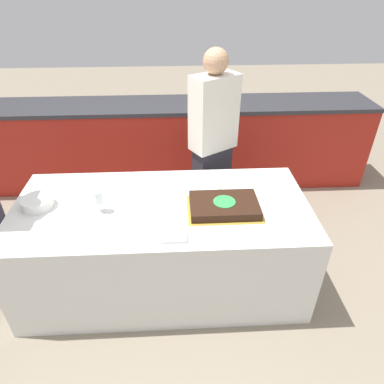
{
  "coord_description": "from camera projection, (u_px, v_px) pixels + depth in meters",
  "views": [
    {
      "loc": [
        0.11,
        -1.92,
        2.11
      ],
      "look_at": [
        0.21,
        0.0,
        0.83
      ],
      "focal_mm": 32.0,
      "sensor_mm": 36.0,
      "label": 1
    }
  ],
  "objects": [
    {
      "name": "wine_glass",
      "position": [
        98.0,
        198.0,
        2.24
      ],
      "size": [
        0.07,
        0.07,
        0.16
      ],
      "color": "white",
      "rests_on": "dining_table"
    },
    {
      "name": "person_cutting_cake",
      "position": [
        213.0,
        146.0,
        2.89
      ],
      "size": [
        0.42,
        0.36,
        1.62
      ],
      "rotation": [
        0.0,
        0.0,
        -2.59
      ],
      "color": "#282833",
      "rests_on": "ground_plane"
    },
    {
      "name": "utensil_pile",
      "position": [
        173.0,
        237.0,
        2.06
      ],
      "size": [
        0.16,
        0.11,
        0.02
      ],
      "color": "white",
      "rests_on": "dining_table"
    },
    {
      "name": "plate_stack",
      "position": [
        38.0,
        203.0,
        2.32
      ],
      "size": [
        0.21,
        0.21,
        0.07
      ],
      "color": "white",
      "rests_on": "dining_table"
    },
    {
      "name": "side_plate_near_cake",
      "position": [
        209.0,
        185.0,
        2.57
      ],
      "size": [
        0.19,
        0.19,
        0.0
      ],
      "color": "white",
      "rests_on": "dining_table"
    },
    {
      "name": "back_counter",
      "position": [
        166.0,
        144.0,
        3.79
      ],
      "size": [
        4.4,
        0.58,
        0.92
      ],
      "color": "#A82319",
      "rests_on": "ground_plane"
    },
    {
      "name": "dining_table",
      "position": [
        164.0,
        245.0,
        2.56
      ],
      "size": [
        2.04,
        0.94,
        0.73
      ],
      "color": "silver",
      "rests_on": "ground_plane"
    },
    {
      "name": "cake",
      "position": [
        224.0,
        206.0,
        2.3
      ],
      "size": [
        0.5,
        0.34,
        0.07
      ],
      "color": "gold",
      "rests_on": "dining_table"
    },
    {
      "name": "ground_plane",
      "position": [
        166.0,
        279.0,
        2.76
      ],
      "size": [
        14.0,
        14.0,
        0.0
      ],
      "primitive_type": "plane",
      "color": "gray"
    }
  ]
}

